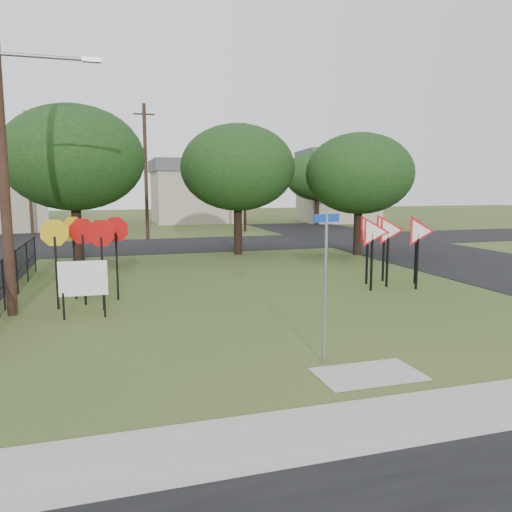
{
  "coord_description": "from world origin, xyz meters",
  "views": [
    {
      "loc": [
        -4.7,
        -10.52,
        3.57
      ],
      "look_at": [
        -0.62,
        3.0,
        1.6
      ],
      "focal_mm": 35.0,
      "sensor_mm": 36.0,
      "label": 1
    }
  ],
  "objects_px": {
    "street_name_sign": "(325,279)",
    "info_board": "(83,281)",
    "yield_sign_cluster": "(391,233)",
    "stop_sign_cluster": "(86,241)"
  },
  "relations": [
    {
      "from": "yield_sign_cluster",
      "to": "stop_sign_cluster",
      "type": "bearing_deg",
      "value": 179.3
    },
    {
      "from": "stop_sign_cluster",
      "to": "yield_sign_cluster",
      "type": "bearing_deg",
      "value": -0.7
    },
    {
      "from": "street_name_sign",
      "to": "stop_sign_cluster",
      "type": "distance_m",
      "value": 8.26
    },
    {
      "from": "street_name_sign",
      "to": "yield_sign_cluster",
      "type": "distance_m",
      "value": 8.67
    },
    {
      "from": "street_name_sign",
      "to": "info_board",
      "type": "bearing_deg",
      "value": 133.81
    },
    {
      "from": "street_name_sign",
      "to": "stop_sign_cluster",
      "type": "xyz_separation_m",
      "value": [
        -4.77,
        6.74,
        0.22
      ]
    },
    {
      "from": "stop_sign_cluster",
      "to": "info_board",
      "type": "height_order",
      "value": "stop_sign_cluster"
    },
    {
      "from": "stop_sign_cluster",
      "to": "info_board",
      "type": "distance_m",
      "value": 1.94
    },
    {
      "from": "info_board",
      "to": "street_name_sign",
      "type": "bearing_deg",
      "value": -46.19
    },
    {
      "from": "street_name_sign",
      "to": "yield_sign_cluster",
      "type": "xyz_separation_m",
      "value": [
        5.6,
        6.61,
        0.17
      ]
    }
  ]
}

